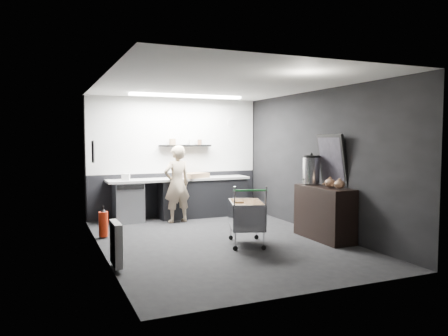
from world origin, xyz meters
name	(u,v)px	position (x,y,z in m)	size (l,w,h in m)	color
floor	(221,241)	(0.00, 0.00, 0.00)	(5.50, 5.50, 0.00)	black
ceiling	(221,85)	(0.00, 0.00, 2.70)	(5.50, 5.50, 0.00)	silver
wall_back	(175,157)	(0.00, 2.75, 1.35)	(5.50, 5.50, 0.00)	black
wall_front	(314,178)	(0.00, -2.75, 1.35)	(5.50, 5.50, 0.00)	black
wall_left	(101,167)	(-2.00, 0.00, 1.35)	(5.50, 5.50, 0.00)	black
wall_right	(318,162)	(2.00, 0.00, 1.35)	(5.50, 5.50, 0.00)	black
kitchen_wall_panel	(175,136)	(0.00, 2.73, 1.85)	(3.95, 0.02, 1.70)	silver
dado_panel	(176,194)	(0.00, 2.73, 0.50)	(3.95, 0.02, 1.00)	black
floating_shelf	(185,146)	(0.20, 2.62, 1.62)	(1.20, 0.22, 0.04)	black
wall_clock	(231,123)	(1.40, 2.72, 2.15)	(0.20, 0.20, 0.03)	silver
poster	(93,152)	(-1.98, 1.30, 1.55)	(0.02, 0.30, 0.40)	white
poster_red_band	(93,148)	(-1.98, 1.30, 1.62)	(0.01, 0.22, 0.10)	red
radiator	(116,244)	(-1.94, -0.90, 0.35)	(0.10, 0.50, 0.60)	silver
ceiling_strip	(187,96)	(0.00, 1.85, 2.67)	(2.40, 0.20, 0.04)	white
prep_counter	(186,197)	(0.14, 2.42, 0.46)	(3.20, 0.61, 0.90)	black
person	(177,184)	(-0.20, 1.97, 0.82)	(0.60, 0.39, 1.64)	beige
shopping_cart	(246,217)	(0.30, -0.38, 0.47)	(0.80, 1.07, 1.00)	silver
sideboard	(324,206)	(1.76, -0.53, 0.59)	(0.53, 1.25, 1.87)	black
fire_extinguisher	(103,223)	(-1.85, 1.07, 0.27)	(0.17, 0.17, 0.55)	red
cardboard_box	(195,175)	(0.34, 2.37, 0.95)	(0.54, 0.41, 0.11)	olive
pink_tub	(180,174)	(0.02, 2.42, 1.00)	(0.20, 0.20, 0.20)	silver
white_container	(126,177)	(-1.20, 2.37, 0.97)	(0.16, 0.13, 0.14)	silver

